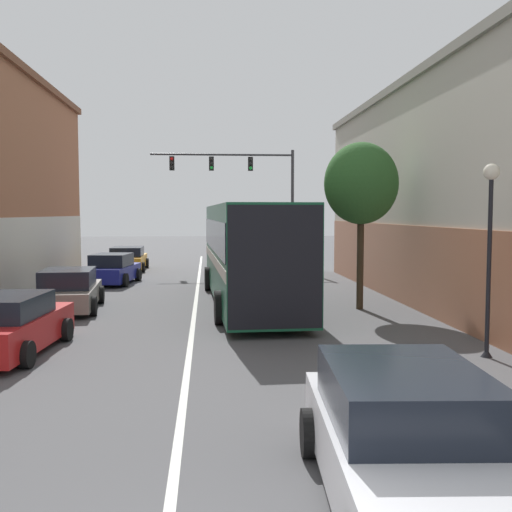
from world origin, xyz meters
TOP-DOWN VIEW (x-y plane):
  - lane_center_line at (0.00, 17.43)m, footprint 0.14×46.86m
  - building_right_storefront at (11.02, 16.58)m, footprint 7.39×24.33m
  - bus at (1.91, 17.19)m, footprint 3.22×12.67m
  - hatchback_foreground at (2.64, 2.17)m, footprint 2.35×4.76m
  - parked_car_left_near at (-4.21, 9.95)m, footprint 2.33×4.46m
  - parked_car_left_mid at (-3.93, 23.73)m, footprint 2.36×4.08m
  - parked_car_left_far at (-4.10, 30.34)m, footprint 2.20×4.60m
  - parked_car_left_distant at (-4.21, 16.22)m, footprint 2.31×4.47m
  - traffic_signal_gantry at (2.75, 30.84)m, footprint 8.34×0.36m
  - street_lamp at (6.74, 8.77)m, footprint 0.36×0.36m
  - street_tree_near at (5.61, 15.72)m, footprint 2.50×2.25m

SIDE VIEW (x-z plane):
  - lane_center_line at x=0.00m, z-range 0.00..0.01m
  - parked_car_left_far at x=-4.10m, z-range -0.03..1.31m
  - parked_car_left_mid at x=-3.93m, z-range -0.04..1.36m
  - parked_car_left_distant at x=-4.21m, z-range -0.04..1.36m
  - parked_car_left_near at x=-4.21m, z-range -0.03..1.36m
  - hatchback_foreground at x=2.64m, z-range -0.04..1.48m
  - bus at x=1.91m, z-range 0.22..3.76m
  - street_lamp at x=6.74m, z-range 0.61..4.97m
  - building_right_storefront at x=11.02m, z-range 0.12..8.22m
  - street_tree_near at x=5.61m, z-range 1.41..7.05m
  - traffic_signal_gantry at x=2.75m, z-range 1.69..8.63m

